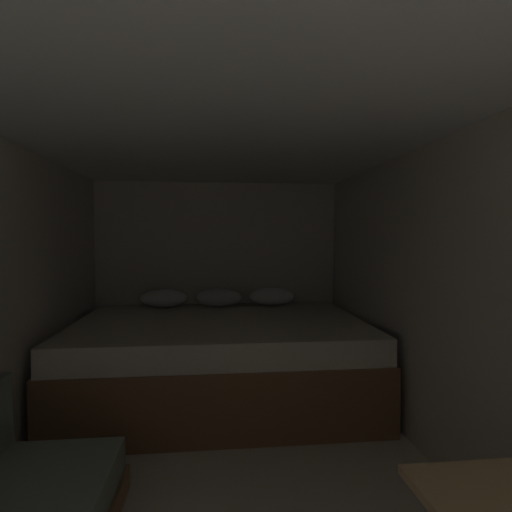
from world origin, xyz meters
name	(u,v)px	position (x,y,z in m)	size (l,w,h in m)	color
ground_plane	(226,511)	(0.00, 1.82, 0.00)	(6.79, 6.79, 0.00)	beige
wall_back	(218,275)	(0.00, 4.24, 1.00)	(2.67, 0.05, 2.00)	beige
wall_right	(470,313)	(1.31, 1.82, 1.00)	(0.05, 4.79, 2.00)	beige
ceiling_slab	(225,112)	(0.00, 1.82, 2.02)	(2.67, 4.79, 0.05)	white
bed	(220,358)	(0.00, 3.31, 0.36)	(2.45, 1.73, 0.89)	brown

